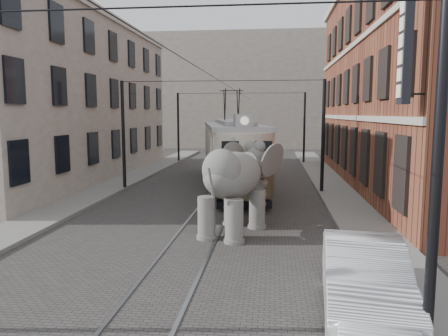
# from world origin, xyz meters

# --- Properties ---
(ground) EXTENTS (120.00, 120.00, 0.00)m
(ground) POSITION_xyz_m (0.00, 0.00, 0.00)
(ground) COLOR #3E3B39
(tram_rails) EXTENTS (1.54, 80.00, 0.02)m
(tram_rails) POSITION_xyz_m (0.00, 0.00, 0.01)
(tram_rails) COLOR slate
(tram_rails) RESTS_ON ground
(sidewalk_right) EXTENTS (2.00, 60.00, 0.15)m
(sidewalk_right) POSITION_xyz_m (6.00, 0.00, 0.07)
(sidewalk_right) COLOR slate
(sidewalk_right) RESTS_ON ground
(sidewalk_left) EXTENTS (2.00, 60.00, 0.15)m
(sidewalk_left) POSITION_xyz_m (-6.50, 0.00, 0.07)
(sidewalk_left) COLOR slate
(sidewalk_left) RESTS_ON ground
(brick_building) EXTENTS (8.00, 26.00, 12.00)m
(brick_building) POSITION_xyz_m (11.00, 9.00, 6.00)
(brick_building) COLOR brown
(brick_building) RESTS_ON ground
(stucco_building) EXTENTS (7.00, 24.00, 10.00)m
(stucco_building) POSITION_xyz_m (-11.00, 10.00, 5.00)
(stucco_building) COLOR gray
(stucco_building) RESTS_ON ground
(distant_block) EXTENTS (28.00, 10.00, 14.00)m
(distant_block) POSITION_xyz_m (0.00, 40.00, 7.00)
(distant_block) COLOR gray
(distant_block) RESTS_ON ground
(catenary) EXTENTS (11.00, 30.20, 6.00)m
(catenary) POSITION_xyz_m (-0.20, 5.00, 3.00)
(catenary) COLOR black
(catenary) RESTS_ON ground
(tram) EXTENTS (5.37, 14.42, 5.60)m
(tram) POSITION_xyz_m (0.17, 8.26, 2.80)
(tram) COLOR beige
(tram) RESTS_ON ground
(elephant) EXTENTS (4.49, 5.94, 3.23)m
(elephant) POSITION_xyz_m (1.22, -2.17, 1.61)
(elephant) COLOR #5C5A55
(elephant) RESTS_ON ground
(parked_car) EXTENTS (2.08, 4.86, 1.56)m
(parked_car) POSITION_xyz_m (4.55, -8.12, 0.78)
(parked_car) COLOR #B6B6BB
(parked_car) RESTS_ON ground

